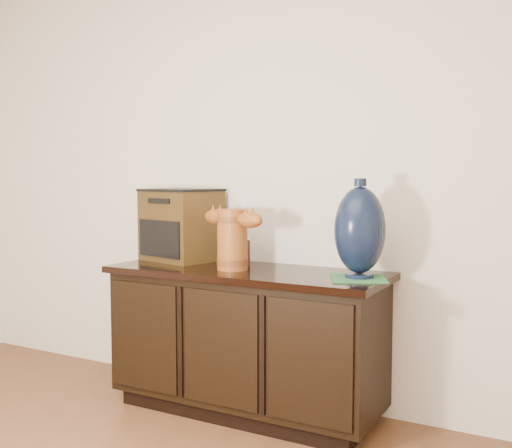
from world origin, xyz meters
The scene contains 6 objects.
sideboard centered at (0.00, 2.23, 0.39)m, with size 1.46×0.56×0.75m.
terracotta_vessel centered at (-0.05, 2.18, 0.93)m, with size 0.44×0.22×0.31m.
tv_radio centered at (-0.49, 2.34, 0.96)m, with size 0.47×0.41×0.41m.
green_mat centered at (0.61, 2.21, 0.76)m, with size 0.25×0.25×0.01m, color #306C39.
lamp_base centered at (0.61, 2.21, 0.98)m, with size 0.31×0.31×0.46m.
spray_can centered at (-0.06, 2.31, 0.84)m, with size 0.06×0.06×0.17m.
Camera 1 is at (1.51, -0.44, 1.23)m, focal length 42.00 mm.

